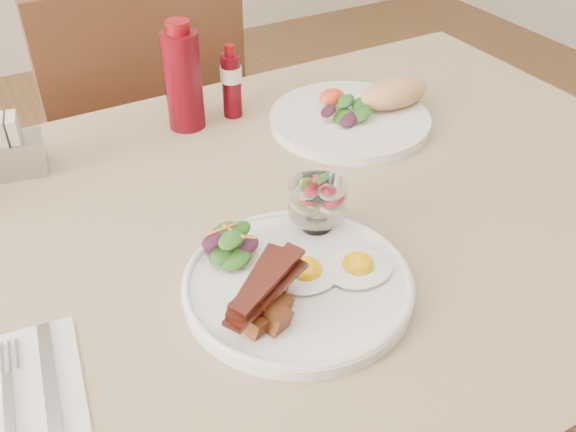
% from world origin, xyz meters
% --- Properties ---
extents(table, '(1.33, 0.88, 0.75)m').
position_xyz_m(table, '(0.00, 0.00, 0.66)').
color(table, '#592F1C').
rests_on(table, ground).
extents(chair_far, '(0.42, 0.42, 0.93)m').
position_xyz_m(chair_far, '(0.00, 0.66, 0.52)').
color(chair_far, '#592F1C').
rests_on(chair_far, ground).
extents(main_plate, '(0.28, 0.28, 0.02)m').
position_xyz_m(main_plate, '(-0.05, -0.14, 0.76)').
color(main_plate, white).
rests_on(main_plate, table).
extents(fried_eggs, '(0.17, 0.12, 0.02)m').
position_xyz_m(fried_eggs, '(-0.01, -0.15, 0.77)').
color(fried_eggs, white).
rests_on(fried_eggs, main_plate).
extents(bacon_potato_pile, '(0.12, 0.09, 0.05)m').
position_xyz_m(bacon_potato_pile, '(-0.11, -0.17, 0.79)').
color(bacon_potato_pile, brown).
rests_on(bacon_potato_pile, main_plate).
extents(side_salad, '(0.08, 0.08, 0.04)m').
position_xyz_m(side_salad, '(-0.10, -0.06, 0.79)').
color(side_salad, '#164913').
rests_on(side_salad, main_plate).
extents(fruit_cup, '(0.08, 0.08, 0.08)m').
position_xyz_m(fruit_cup, '(0.03, -0.06, 0.81)').
color(fruit_cup, white).
rests_on(fruit_cup, main_plate).
extents(second_plate, '(0.30, 0.28, 0.07)m').
position_xyz_m(second_plate, '(0.26, 0.18, 0.77)').
color(second_plate, white).
rests_on(second_plate, table).
extents(ketchup_bottle, '(0.07, 0.07, 0.18)m').
position_xyz_m(ketchup_bottle, '(-0.01, 0.31, 0.84)').
color(ketchup_bottle, '#51040D').
rests_on(ketchup_bottle, table).
extents(hot_sauce_bottle, '(0.04, 0.04, 0.13)m').
position_xyz_m(hot_sauce_bottle, '(0.08, 0.31, 0.82)').
color(hot_sauce_bottle, '#51040D').
rests_on(hot_sauce_bottle, table).
extents(sugar_caddy, '(0.11, 0.08, 0.09)m').
position_xyz_m(sugar_caddy, '(-0.30, 0.30, 0.79)').
color(sugar_caddy, '#A9A9AD').
rests_on(sugar_caddy, table).
extents(napkin_cutlery, '(0.13, 0.21, 0.01)m').
position_xyz_m(napkin_cutlery, '(-0.37, -0.14, 0.75)').
color(napkin_cutlery, white).
rests_on(napkin_cutlery, table).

